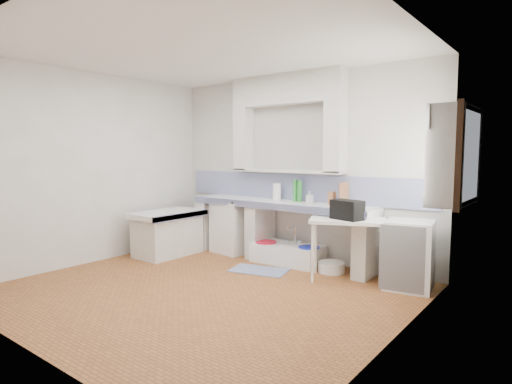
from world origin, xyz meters
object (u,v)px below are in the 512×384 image
Objects in this scene: stove at (234,227)px; fridge at (409,255)px; side_table at (347,250)px; sink at (288,255)px.

fridge is at bearing 3.43° from stove.
stove is 2.90m from fridge.
fridge is at bearing -13.19° from side_table.
stove reaches higher than fridge.
side_table is 1.15× the size of fridge.
fridge is (0.74, 0.14, 0.02)m from side_table.
fridge is (2.89, -0.15, -0.01)m from stove.
stove is 0.82× the size of sink.
side_table is at bearing -178.46° from fridge.
fridge reaches higher than sink.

